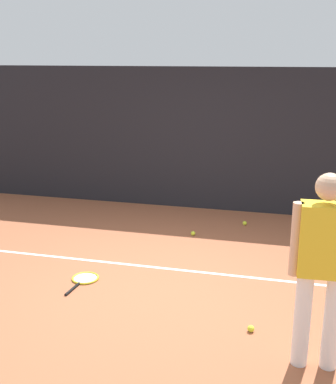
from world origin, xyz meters
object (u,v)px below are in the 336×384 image
at_px(tennis_ball_near_player, 251,329).
at_px(tennis_ball_mid_court, 245,223).
at_px(tennis_racket, 84,279).
at_px(tennis_ball_by_fence, 193,233).
at_px(tennis_player, 323,261).

xyz_separation_m(tennis_ball_near_player, tennis_ball_mid_court, (-0.34, 3.04, 0.00)).
distance_m(tennis_racket, tennis_ball_near_player, 2.11).
distance_m(tennis_ball_near_player, tennis_ball_by_fence, 2.61).
bearing_deg(tennis_ball_mid_court, tennis_player, -75.25).
distance_m(tennis_player, tennis_ball_near_player, 1.16).
relative_size(tennis_racket, tennis_ball_near_player, 9.49).
xyz_separation_m(tennis_player, tennis_ball_by_fence, (-1.60, 2.79, -0.93)).
relative_size(tennis_player, tennis_racket, 2.71).
height_order(tennis_player, tennis_ball_by_fence, tennis_player).
xyz_separation_m(tennis_player, tennis_ball_near_player, (-0.56, 0.39, -0.93)).
bearing_deg(tennis_ball_by_fence, tennis_ball_near_player, -66.56).
bearing_deg(tennis_racket, tennis_ball_near_player, -102.22).
relative_size(tennis_racket, tennis_ball_by_fence, 9.49).
distance_m(tennis_player, tennis_ball_mid_court, 3.67).
bearing_deg(tennis_racket, tennis_player, -106.39).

